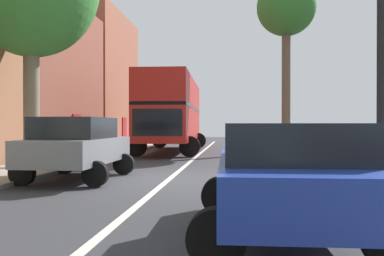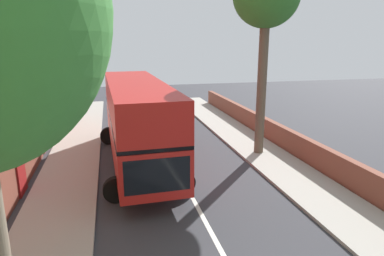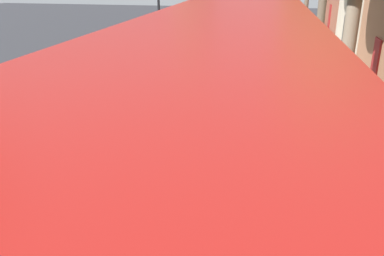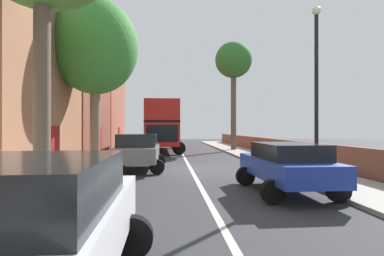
{
  "view_description": "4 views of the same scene",
  "coord_description": "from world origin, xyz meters",
  "px_view_note": "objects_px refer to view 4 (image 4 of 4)",
  "views": [
    {
      "loc": [
        1.81,
        -11.65,
        1.51
      ],
      "look_at": [
        -0.19,
        8.04,
        1.38
      ],
      "focal_mm": 39.01,
      "sensor_mm": 36.0,
      "label": 1
    },
    {
      "loc": [
        -2.84,
        -4.11,
        5.92
      ],
      "look_at": [
        0.9,
        11.4,
        1.79
      ],
      "focal_mm": 31.75,
      "sensor_mm": 36.0,
      "label": 2
    },
    {
      "loc": [
        -2.46,
        17.97,
        4.65
      ],
      "look_at": [
        -0.92,
        10.92,
        1.83
      ],
      "focal_mm": 37.32,
      "sensor_mm": 36.0,
      "label": 3
    },
    {
      "loc": [
        -1.08,
        -15.09,
        1.97
      ],
      "look_at": [
        0.88,
        10.52,
        2.02
      ],
      "focal_mm": 28.85,
      "sensor_mm": 36.0,
      "label": 4
    }
  ],
  "objects_px": {
    "parked_car_white_left_2": "(34,225)",
    "lamppost_right": "(316,78)",
    "parked_car_blue_right_5": "(287,164)",
    "street_tree_right_1": "(233,62)",
    "street_tree_left_0": "(95,48)",
    "parked_car_grey_left_0": "(138,150)",
    "double_decker_bus": "(161,124)"
  },
  "relations": [
    {
      "from": "parked_car_white_left_2",
      "to": "lamppost_right",
      "type": "distance_m",
      "value": 10.49
    },
    {
      "from": "double_decker_bus",
      "to": "street_tree_right_1",
      "type": "height_order",
      "value": "street_tree_right_1"
    },
    {
      "from": "street_tree_left_0",
      "to": "lamppost_right",
      "type": "height_order",
      "value": "street_tree_left_0"
    },
    {
      "from": "parked_car_white_left_2",
      "to": "parked_car_blue_right_5",
      "type": "xyz_separation_m",
      "value": [
        5.0,
        5.74,
        -0.06
      ]
    },
    {
      "from": "street_tree_right_1",
      "to": "parked_car_blue_right_5",
      "type": "bearing_deg",
      "value": -96.94
    },
    {
      "from": "street_tree_left_0",
      "to": "street_tree_right_1",
      "type": "distance_m",
      "value": 14.05
    },
    {
      "from": "parked_car_grey_left_0",
      "to": "street_tree_right_1",
      "type": "height_order",
      "value": "street_tree_right_1"
    },
    {
      "from": "parked_car_white_left_2",
      "to": "street_tree_right_1",
      "type": "xyz_separation_m",
      "value": [
        7.17,
        23.59,
        6.91
      ]
    },
    {
      "from": "parked_car_blue_right_5",
      "to": "street_tree_left_0",
      "type": "bearing_deg",
      "value": 133.96
    },
    {
      "from": "double_decker_bus",
      "to": "parked_car_grey_left_0",
      "type": "bearing_deg",
      "value": -93.71
    },
    {
      "from": "double_decker_bus",
      "to": "street_tree_left_0",
      "type": "distance_m",
      "value": 11.26
    },
    {
      "from": "double_decker_bus",
      "to": "parked_car_white_left_2",
      "type": "relative_size",
      "value": 2.71
    },
    {
      "from": "parked_car_white_left_2",
      "to": "parked_car_blue_right_5",
      "type": "height_order",
      "value": "parked_car_white_left_2"
    },
    {
      "from": "parked_car_white_left_2",
      "to": "street_tree_right_1",
      "type": "height_order",
      "value": "street_tree_right_1"
    },
    {
      "from": "parked_car_blue_right_5",
      "to": "street_tree_right_1",
      "type": "height_order",
      "value": "street_tree_right_1"
    },
    {
      "from": "parked_car_blue_right_5",
      "to": "street_tree_right_1",
      "type": "relative_size",
      "value": 0.45
    },
    {
      "from": "lamppost_right",
      "to": "parked_car_grey_left_0",
      "type": "bearing_deg",
      "value": 151.38
    },
    {
      "from": "lamppost_right",
      "to": "parked_car_blue_right_5",
      "type": "bearing_deg",
      "value": -136.14
    },
    {
      "from": "street_tree_left_0",
      "to": "parked_car_grey_left_0",
      "type": "bearing_deg",
      "value": -43.12
    },
    {
      "from": "parked_car_white_left_2",
      "to": "double_decker_bus",
      "type": "bearing_deg",
      "value": 88.05
    },
    {
      "from": "parked_car_grey_left_0",
      "to": "street_tree_right_1",
      "type": "bearing_deg",
      "value": 59.97
    },
    {
      "from": "parked_car_grey_left_0",
      "to": "parked_car_white_left_2",
      "type": "distance_m",
      "value": 11.18
    },
    {
      "from": "parked_car_blue_right_5",
      "to": "street_tree_left_0",
      "type": "distance_m",
      "value": 12.13
    },
    {
      "from": "street_tree_right_1",
      "to": "lamppost_right",
      "type": "distance_m",
      "value": 16.63
    },
    {
      "from": "parked_car_white_left_2",
      "to": "lamppost_right",
      "type": "height_order",
      "value": "lamppost_right"
    },
    {
      "from": "double_decker_bus",
      "to": "parked_car_grey_left_0",
      "type": "distance_m",
      "value": 12.46
    },
    {
      "from": "parked_car_grey_left_0",
      "to": "lamppost_right",
      "type": "xyz_separation_m",
      "value": [
        6.8,
        -3.71,
        2.84
      ]
    },
    {
      "from": "parked_car_blue_right_5",
      "to": "parked_car_grey_left_0",
      "type": "bearing_deg",
      "value": 132.59
    },
    {
      "from": "double_decker_bus",
      "to": "parked_car_white_left_2",
      "type": "height_order",
      "value": "double_decker_bus"
    },
    {
      "from": "double_decker_bus",
      "to": "lamppost_right",
      "type": "bearing_deg",
      "value": -69.52
    },
    {
      "from": "street_tree_right_1",
      "to": "street_tree_left_0",
      "type": "bearing_deg",
      "value": -133.97
    },
    {
      "from": "street_tree_left_0",
      "to": "double_decker_bus",
      "type": "bearing_deg",
      "value": 71.61
    }
  ]
}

